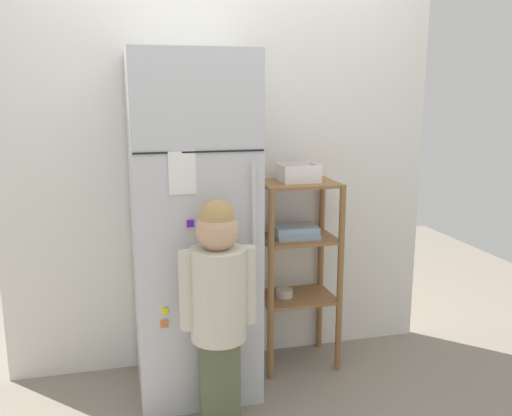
% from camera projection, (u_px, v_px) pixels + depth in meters
% --- Properties ---
extents(ground_plane, '(6.00, 6.00, 0.00)m').
position_uv_depth(ground_plane, '(239.00, 380.00, 3.10)').
color(ground_plane, gray).
extents(kitchen_wall_back, '(2.51, 0.03, 2.30)m').
position_uv_depth(kitchen_wall_back, '(225.00, 171.00, 3.18)').
color(kitchen_wall_back, silver).
rests_on(kitchen_wall_back, ground).
extents(refrigerator, '(0.62, 0.60, 1.80)m').
position_uv_depth(refrigerator, '(193.00, 228.00, 2.88)').
color(refrigerator, silver).
rests_on(refrigerator, ground).
extents(child_standing, '(0.36, 0.27, 1.13)m').
position_uv_depth(child_standing, '(218.00, 293.00, 2.55)').
color(child_standing, '#586043').
rests_on(child_standing, ground).
extents(pantry_shelf_unit, '(0.45, 0.34, 1.10)m').
position_uv_depth(pantry_shelf_unit, '(297.00, 252.00, 3.18)').
color(pantry_shelf_unit, olive).
rests_on(pantry_shelf_unit, ground).
extents(fruit_bin, '(0.21, 0.18, 0.10)m').
position_uv_depth(fruit_bin, '(297.00, 175.00, 3.10)').
color(fruit_bin, white).
rests_on(fruit_bin, pantry_shelf_unit).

